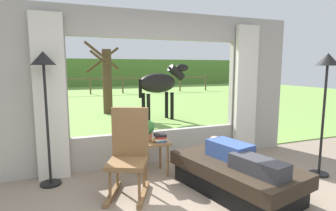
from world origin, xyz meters
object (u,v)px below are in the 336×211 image
Objects in this scene: recliner_sofa at (235,176)px; reclining_person at (238,155)px; side_table at (153,147)px; floor_lamp_left at (44,78)px; rocking_chair at (129,153)px; floor_lamp_right at (326,78)px; horse at (160,83)px; potted_plant at (147,129)px; pasture_tree at (107,79)px; book_stack at (160,138)px.

recliner_sofa is 0.31m from reclining_person.
side_table is 0.28× the size of floor_lamp_left.
rocking_chair reaches higher than side_table.
recliner_sofa is 2.00m from floor_lamp_right.
horse is at bearing 69.20° from side_table.
rocking_chair reaches higher than reclining_person.
potted_plant is at bearing 116.15° from reclining_person.
side_table is at bearing -32.48° from horse.
side_table is at bearing -5.43° from floor_lamp_left.
horse reaches higher than potted_plant.
floor_lamp_left is at bearing 140.71° from recliner_sofa.
floor_lamp_left is 1.00× the size of floor_lamp_right.
potted_plant is 1.61m from floor_lamp_left.
pasture_tree reaches higher than reclining_person.
recliner_sofa is at bearing -84.53° from pasture_tree.
reclining_person and book_stack have the same top height.
book_stack reaches higher than recliner_sofa.
book_stack is (-0.72, 0.96, 0.06)m from reclining_person.
rocking_chair is at bearing 170.89° from floor_lamp_right.
rocking_chair is 5.00m from horse.
floor_lamp_left is 5.89m from pasture_tree.
potted_plant is at bearing 143.78° from book_stack.
floor_lamp_right reaches higher than book_stack.
side_table is at bearing -36.87° from potted_plant.
recliner_sofa is at bearing -179.28° from floor_lamp_right.
horse is at bearing 52.31° from floor_lamp_left.
floor_lamp_left is 1.02× the size of horse.
reclining_person is 1.41m from rocking_chair.
floor_lamp_left reaches higher than reclining_person.
rocking_chair is 5.52× the size of book_stack.
side_table is at bearing 144.37° from book_stack.
potted_plant is 0.17× the size of floor_lamp_left.
rocking_chair is 1.51m from floor_lamp_left.
floor_lamp_left is (-2.29, 1.17, 0.97)m from reclining_person.
horse is at bearing 99.41° from floor_lamp_right.
book_stack is 1.82m from floor_lamp_left.
floor_lamp_right is 1.01× the size of horse.
recliner_sofa is 1.01× the size of floor_lamp_left.
book_stack is at bearing 113.66° from reclining_person.
pasture_tree reaches higher than side_table.
rocking_chair is at bearing 146.68° from recliner_sofa.
side_table is 0.19m from book_stack.
floor_lamp_right is (3.84, -1.10, -0.00)m from floor_lamp_left.
recliner_sofa is 1.66× the size of rocking_chair.
book_stack is 0.11× the size of horse.
pasture_tree is at bearing -153.74° from horse.
rocking_chair is at bearing -33.13° from floor_lamp_left.
side_table is 2.56× the size of book_stack.
recliner_sofa is 9.17× the size of book_stack.
floor_lamp_right is (2.44, -1.02, 0.79)m from potted_plant.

